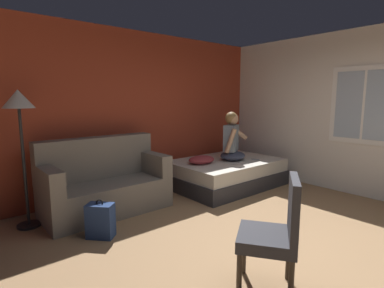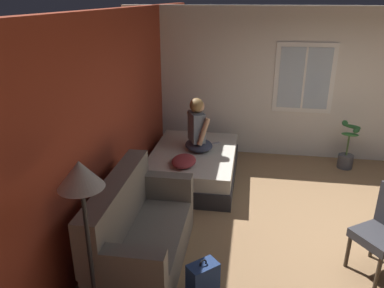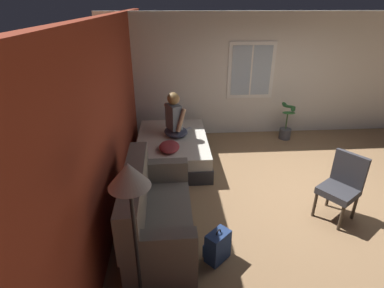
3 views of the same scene
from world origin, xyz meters
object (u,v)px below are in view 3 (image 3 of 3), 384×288
object	(u,v)px
side_chair	(342,185)
throw_pillow	(169,147)
bed	(173,149)
person_seated	(175,119)
couch	(154,215)
backpack	(217,246)
cell_phone	(188,128)
floor_lamp	(130,191)
potted_plant	(286,126)

from	to	relation	value
side_chair	throw_pillow	size ratio (longest dim) A/B	2.04
bed	person_seated	distance (m)	0.61
bed	couch	distance (m)	2.24
couch	throw_pillow	world-z (taller)	couch
side_chair	backpack	world-z (taller)	side_chair
bed	couch	xyz separation A→B (m)	(-2.22, 0.25, 0.16)
couch	cell_phone	bearing A→B (deg)	-12.51
side_chair	floor_lamp	distance (m)	3.15
backpack	floor_lamp	distance (m)	1.62
person_seated	potted_plant	bearing A→B (deg)	-73.45
bed	potted_plant	distance (m)	2.72
side_chair	cell_phone	distance (m)	3.10
bed	side_chair	size ratio (longest dim) A/B	2.02
couch	side_chair	world-z (taller)	couch
bed	couch	bearing A→B (deg)	173.50
backpack	potted_plant	distance (m)	4.03
floor_lamp	potted_plant	bearing A→B (deg)	-36.18
bed	throw_pillow	world-z (taller)	throw_pillow
floor_lamp	person_seated	bearing A→B (deg)	-7.22
person_seated	potted_plant	size ratio (longest dim) A/B	1.03
bed	floor_lamp	distance (m)	3.43
person_seated	backpack	world-z (taller)	person_seated
couch	potted_plant	xyz separation A→B (m)	(3.06, -2.84, -0.09)
cell_phone	floor_lamp	distance (m)	3.80
bed	person_seated	bearing A→B (deg)	-34.75
cell_phone	potted_plant	size ratio (longest dim) A/B	0.17
bed	floor_lamp	bearing A→B (deg)	173.63
backpack	cell_phone	distance (m)	3.06
person_seated	cell_phone	size ratio (longest dim) A/B	6.08
bed	backpack	distance (m)	2.66
backpack	throw_pillow	size ratio (longest dim) A/B	0.95
bed	person_seated	world-z (taller)	person_seated
couch	potted_plant	bearing A→B (deg)	-42.92
couch	backpack	distance (m)	0.88
throw_pillow	floor_lamp	xyz separation A→B (m)	(-2.64, 0.30, 0.88)
couch	potted_plant	world-z (taller)	couch
couch	person_seated	world-z (taller)	person_seated
side_chair	potted_plant	size ratio (longest dim) A/B	1.15
cell_phone	bed	bearing A→B (deg)	101.23
bed	potted_plant	xyz separation A→B (m)	(0.84, -2.59, 0.07)
person_seated	floor_lamp	xyz separation A→B (m)	(-3.28, 0.42, 0.59)
backpack	side_chair	bearing A→B (deg)	-69.36
couch	bed	bearing A→B (deg)	-6.50
side_chair	throw_pillow	xyz separation A→B (m)	(1.36, 2.43, 0.02)
bed	floor_lamp	world-z (taller)	floor_lamp
person_seated	potted_plant	distance (m)	2.70
bed	throw_pillow	bearing A→B (deg)	174.27
bed	side_chair	xyz separation A→B (m)	(-1.91, -2.37, 0.30)
throw_pillow	cell_phone	size ratio (longest dim) A/B	3.33
couch	cell_phone	xyz separation A→B (m)	(2.65, -0.59, 0.09)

